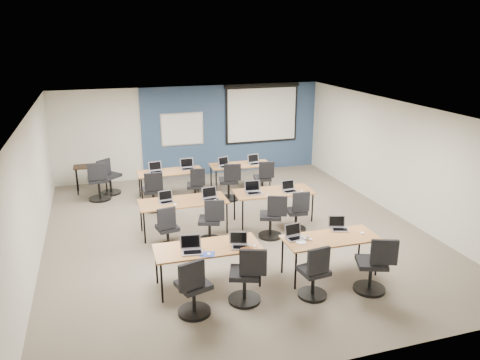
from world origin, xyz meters
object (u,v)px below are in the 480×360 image
object	(u,v)px
task_chair_9	(196,188)
task_chair_6	(272,220)
spare_chair_b	(99,184)
task_chair_5	(211,224)
task_chair_4	(167,231)
task_chair_10	(230,185)
task_chair_1	(247,280)
task_chair_11	(263,181)
training_table_mid_right	(274,193)
task_chair_0	(193,292)
task_chair_3	(374,269)
laptop_3	(338,226)
utility_table	(91,169)
laptop_11	(254,162)
laptop_5	(210,197)
laptop_6	(253,190)
laptop_9	(187,166)
projector_screen	(262,111)
laptop_10	(224,164)
laptop_4	(166,199)
laptop_7	(289,189)
laptop_0	(192,248)
laptop_1	(240,243)
laptop_8	(156,170)
training_table_back_right	(240,166)
task_chair_7	(297,215)
training_table_front_left	(208,249)
task_chair_2	(314,276)
task_chair_8	(153,194)
whiteboard	(182,129)
training_table_mid_left	(183,203)
laptop_2	(295,235)
training_table_front_right	(331,240)
spare_chair_a	(109,179)

from	to	relation	value
task_chair_9	task_chair_6	bearing A→B (deg)	-55.72
spare_chair_b	task_chair_5	bearing A→B (deg)	-60.44
task_chair_4	task_chair_10	size ratio (longest dim) A/B	0.93
task_chair_1	task_chair_11	size ratio (longest dim) A/B	1.04
training_table_mid_right	task_chair_0	world-z (taller)	task_chair_0
task_chair_3	task_chair_10	distance (m)	5.17
laptop_3	utility_table	xyz separation A→B (m)	(-4.37, 5.77, -0.14)
laptop_11	laptop_5	bearing A→B (deg)	-136.39
laptop_6	laptop_9	xyz separation A→B (m)	(-1.05, 2.36, -0.00)
projector_screen	task_chair_5	bearing A→B (deg)	-120.74
laptop_3	laptop_10	world-z (taller)	laptop_10
task_chair_9	laptop_4	bearing A→B (deg)	-109.51
task_chair_6	spare_chair_b	size ratio (longest dim) A/B	0.94
task_chair_3	laptop_6	world-z (taller)	task_chair_3
laptop_9	laptop_7	bearing A→B (deg)	-53.42
laptop_5	laptop_7	bearing A→B (deg)	-7.38
laptop_0	laptop_6	size ratio (longest dim) A/B	0.98
task_chair_0	task_chair_4	distance (m)	2.44
laptop_6	utility_table	bearing A→B (deg)	141.15
training_table_mid_right	task_chair_4	xyz separation A→B (m)	(-2.58, -0.75, -0.30)
laptop_1	laptop_8	distance (m)	4.93
training_table_back_right	task_chair_7	distance (m)	3.10
laptop_6	task_chair_11	bearing A→B (deg)	67.90
training_table_front_left	task_chair_9	xyz separation A→B (m)	(0.67, 4.08, -0.30)
laptop_6	laptop_8	world-z (taller)	laptop_6
laptop_1	task_chair_2	distance (m)	1.36
task_chair_7	utility_table	xyz separation A→B (m)	(-4.30, 4.11, 0.26)
training_table_mid_right	task_chair_8	xyz separation A→B (m)	(-2.57, 1.49, -0.26)
whiteboard	training_table_mid_left	world-z (taller)	whiteboard
training_table_front_left	laptop_2	size ratio (longest dim) A/B	5.77
utility_table	task_chair_7	bearing A→B (deg)	-43.34
task_chair_3	task_chair_7	distance (m)	2.71
laptop_10	task_chair_11	xyz separation A→B (m)	(0.92, -0.58, -0.39)
laptop_2	task_chair_9	xyz separation A→B (m)	(-0.89, 4.19, -0.40)
laptop_5	task_chair_5	world-z (taller)	laptop_5
laptop_3	laptop_1	bearing A→B (deg)	-157.27
spare_chair_b	training_table_mid_left	bearing A→B (deg)	-60.33
task_chair_3	training_table_mid_right	bearing A→B (deg)	118.92
training_table_back_right	task_chair_1	size ratio (longest dim) A/B	1.64
training_table_front_right	task_chair_3	bearing A→B (deg)	-60.33
task_chair_5	task_chair_11	bearing A→B (deg)	68.07
laptop_11	spare_chair_b	xyz separation A→B (m)	(-4.16, 0.33, -0.36)
training_table_mid_right	laptop_8	bearing A→B (deg)	138.71
task_chair_6	laptop_3	bearing A→B (deg)	-43.51
laptop_1	spare_chair_a	size ratio (longest dim) A/B	0.31
training_table_back_right	laptop_11	size ratio (longest dim) A/B	4.98
laptop_8	laptop_10	distance (m)	1.84
laptop_3	task_chair_3	size ratio (longest dim) A/B	0.30
training_table_back_right	task_chair_5	distance (m)	3.48
laptop_5	laptop_6	world-z (taller)	laptop_6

